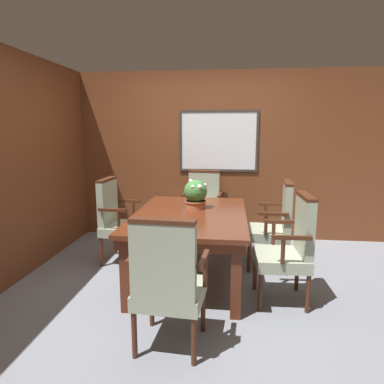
% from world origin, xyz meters
% --- Properties ---
extents(ground_plane, '(14.00, 14.00, 0.00)m').
position_xyz_m(ground_plane, '(0.00, 0.00, 0.00)').
color(ground_plane, gray).
extents(wall_back, '(7.20, 0.08, 2.45)m').
position_xyz_m(wall_back, '(0.00, 1.77, 1.23)').
color(wall_back, brown).
rests_on(wall_back, ground_plane).
extents(wall_left, '(0.06, 7.20, 2.45)m').
position_xyz_m(wall_left, '(-1.92, 0.00, 1.23)').
color(wall_left, brown).
rests_on(wall_left, ground_plane).
extents(dining_table, '(1.18, 1.75, 0.74)m').
position_xyz_m(dining_table, '(-0.06, 0.21, 0.64)').
color(dining_table, '#562614').
rests_on(dining_table, ground_plane).
extents(chair_head_near, '(0.57, 0.51, 1.03)m').
position_xyz_m(chair_head_near, '(-0.07, -1.07, 0.55)').
color(chair_head_near, '#472314').
rests_on(chair_head_near, ground_plane).
extents(chair_head_far, '(0.57, 0.52, 1.03)m').
position_xyz_m(chair_head_far, '(-0.03, 1.48, 0.55)').
color(chair_head_far, '#472314').
rests_on(chair_head_far, ground_plane).
extents(chair_right_near, '(0.50, 0.56, 1.03)m').
position_xyz_m(chair_right_near, '(0.93, -0.19, 0.55)').
color(chair_right_near, '#472314').
rests_on(chair_right_near, ground_plane).
extents(chair_right_far, '(0.52, 0.57, 1.03)m').
position_xyz_m(chair_right_far, '(0.90, 0.62, 0.55)').
color(chair_right_far, '#472314').
rests_on(chair_right_far, ground_plane).
extents(chair_left_far, '(0.50, 0.56, 1.03)m').
position_xyz_m(chair_left_far, '(-1.01, 0.61, 0.55)').
color(chair_left_far, '#472314').
rests_on(chair_left_far, ground_plane).
extents(potted_plant, '(0.26, 0.27, 0.33)m').
position_xyz_m(potted_plant, '(-0.03, 0.43, 0.90)').
color(potted_plant, '#B2603D').
rests_on(potted_plant, dining_table).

